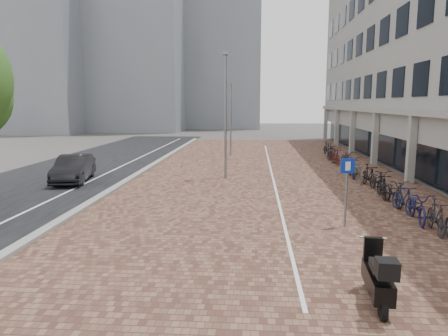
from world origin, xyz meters
The scene contains 13 objects.
ground centered at (0.00, 0.00, 0.00)m, with size 140.00×140.00×0.00m, color #474442.
plaza_brick centered at (2.00, 12.00, 0.01)m, with size 14.50×42.00×0.04m, color brown.
street_asphalt centered at (-9.00, 12.00, 0.01)m, with size 8.00×50.00×0.03m, color black.
curb centered at (-5.10, 12.00, 0.07)m, with size 0.35×42.00×0.14m, color gray.
lane_line centered at (-7.00, 12.00, 0.02)m, with size 0.12×44.00×0.00m, color white.
parking_line centered at (2.20, 12.00, 0.04)m, with size 0.10×30.00×0.00m, color white.
bg_towers centered at (-14.34, 48.94, 13.96)m, with size 33.00×23.00×32.00m.
car_dark centered at (-7.79, 9.23, 0.66)m, with size 1.41×4.04×1.33m, color black.
scooter_mid centered at (3.62, -2.48, 0.59)m, with size 0.54×1.73×1.19m, color black, non-canonical shape.
parking_sign centered at (4.10, 2.55, 1.45)m, with size 0.45×0.16×2.20m.
lamp_near centered at (-0.28, 10.75, 3.17)m, with size 0.12×0.12×6.35m, color slate.
lamp_far centered at (-0.56, 19.99, 2.67)m, with size 0.12×0.12×5.34m, color gray.
bike_row centered at (6.58, 10.65, 0.52)m, with size 1.32×21.46×1.05m.
Camera 1 is at (1.21, -10.07, 3.89)m, focal length 32.42 mm.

